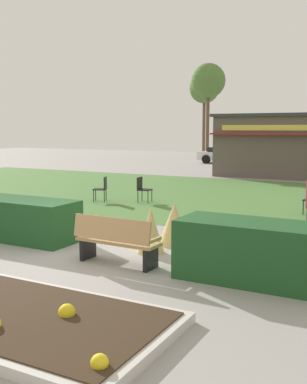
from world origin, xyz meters
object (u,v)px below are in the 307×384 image
object	(u,v)px
park_bench	(116,240)
parked_car_center_slot	(304,157)
cafe_chair_east	(143,187)
parked_car_west_slot	(227,155)
cafe_chair_west	(102,187)
tree_right_bg	(204,89)
tree_left_bg	(208,82)

from	to	relation	value
park_bench	parked_car_center_slot	size ratio (longest dim) A/B	0.41
cafe_chair_east	parked_car_west_slot	xyz separation A→B (m)	(-3.45, 18.92, 0.12)
cafe_chair_west	parked_car_center_slot	size ratio (longest dim) A/B	0.21
park_bench	parked_car_west_slot	world-z (taller)	parked_car_west_slot
cafe_chair_west	tree_right_bg	xyz separation A→B (m)	(-7.15, 27.27, 5.68)
park_bench	tree_right_bg	bearing A→B (deg)	109.31
parked_car_west_slot	tree_right_bg	world-z (taller)	tree_right_bg
tree_right_bg	park_bench	bearing A→B (deg)	-70.69
cafe_chair_west	parked_car_west_slot	world-z (taller)	parked_car_west_slot
park_bench	tree_left_bg	distance (m)	31.01
park_bench	parked_car_center_slot	distance (m)	25.86
cafe_chair_east	parked_car_west_slot	bearing A→B (deg)	100.35
cafe_chair_east	tree_left_bg	world-z (taller)	tree_left_bg
cafe_chair_east	park_bench	bearing A→B (deg)	-64.41
cafe_chair_east	parked_car_west_slot	distance (m)	19.23
cafe_chair_east	parked_car_center_slot	distance (m)	19.04
parked_car_west_slot	tree_left_bg	distance (m)	7.06
park_bench	cafe_chair_east	size ratio (longest dim) A/B	1.93
park_bench	cafe_chair_west	xyz separation A→B (m)	(-4.63, 6.34, 0.05)
tree_left_bg	parked_car_center_slot	bearing A→B (deg)	-20.22
parked_car_west_slot	tree_left_bg	xyz separation A→B (m)	(-2.79, 3.08, 5.71)
park_bench	parked_car_center_slot	bearing A→B (deg)	92.67
parked_car_west_slot	cafe_chair_east	bearing A→B (deg)	-79.65
parked_car_west_slot	tree_right_bg	size ratio (longest dim) A/B	0.56
park_bench	tree_left_bg	world-z (taller)	tree_left_bg
park_bench	parked_car_center_slot	xyz separation A→B (m)	(-1.21, 25.83, 0.16)
cafe_chair_west	parked_car_west_slot	bearing A→B (deg)	96.25
parked_car_west_slot	parked_car_center_slot	bearing A→B (deg)	-0.02
parked_car_west_slot	park_bench	bearing A→B (deg)	-75.32
tree_right_bg	cafe_chair_west	bearing A→B (deg)	-75.31
cafe_chair_east	tree_left_bg	distance (m)	23.60
parked_car_west_slot	tree_right_bg	bearing A→B (deg)	122.80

